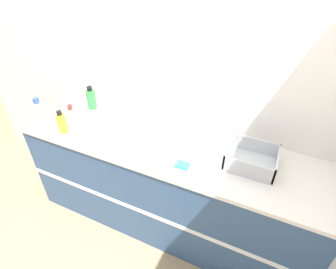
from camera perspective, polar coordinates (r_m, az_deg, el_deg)
The scene contains 11 objects.
ground_plane at distance 2.45m, azimuth -3.71°, elevation -23.08°, with size 12.00×12.00×0.00m, color tan.
wall_back at distance 2.03m, azimuth 3.81°, elevation 12.61°, with size 4.75×0.06×2.60m.
counter_cabinet at distance 2.26m, azimuth -0.35°, elevation -11.08°, with size 2.37×0.65×0.89m.
sink at distance 1.97m, azimuth 2.28°, elevation -1.42°, with size 0.59×0.38×0.23m.
paper_towel_roll at distance 2.00m, azimuth -11.80°, elevation 2.54°, with size 0.14×0.14×0.27m.
dish_rack at distance 1.85m, azimuth 17.68°, elevation -5.23°, with size 0.32×0.29×0.12m.
bottle_green at distance 2.48m, azimuth -16.36°, elevation 7.46°, with size 0.08×0.08×0.21m.
bottle_yellow at distance 2.22m, azimuth -22.11°, elevation 2.39°, with size 0.07×0.07×0.19m.
bottle_white_spray at distance 2.19m, azimuth -20.00°, elevation 3.13°, with size 0.07×0.07×0.23m.
bottle_clear at distance 2.39m, azimuth -26.11°, elevation 4.29°, with size 0.08×0.08×0.23m.
sponge at distance 1.77m, azimuth 3.12°, elevation -6.72°, with size 0.09×0.06×0.02m.
Camera 1 is at (0.67, -1.09, 2.08)m, focal length 28.00 mm.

